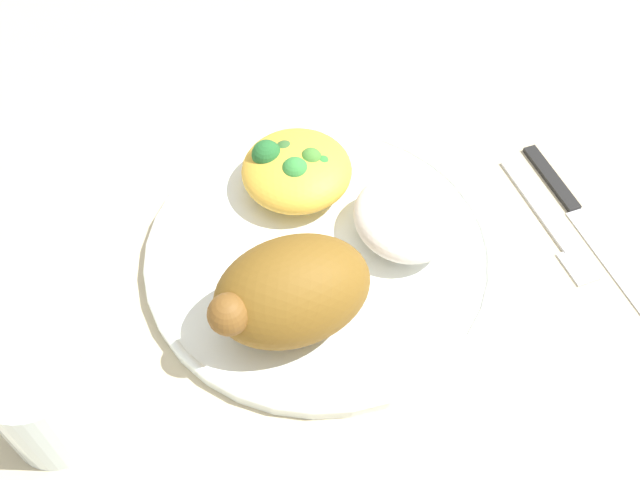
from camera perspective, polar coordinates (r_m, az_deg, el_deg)
The scene contains 8 objects.
ground_plane at distance 0.61m, azimuth 0.00°, elevation -1.38°, with size 2.00×2.00×0.00m, color #BFB290.
plate at distance 0.61m, azimuth 0.00°, elevation -0.96°, with size 0.29×0.29×0.01m.
roasted_chicken at distance 0.53m, azimuth -2.32°, elevation -4.05°, with size 0.12×0.08×0.08m.
rice_pile at distance 0.60m, azimuth 6.63°, elevation 1.76°, with size 0.08×0.09×0.04m, color white.
mac_cheese_with_broccoli at distance 0.63m, azimuth -1.88°, elevation 5.56°, with size 0.09×0.09×0.05m.
fork at distance 0.66m, azimuth 17.48°, elevation 1.09°, with size 0.02×0.14×0.01m.
knife at distance 0.68m, azimuth 19.18°, elevation 2.36°, with size 0.02×0.19×0.01m.
water_glass at distance 0.54m, azimuth -20.57°, elevation -11.70°, with size 0.07×0.07×0.08m, color silver.
Camera 1 is at (0.12, 0.33, 0.50)m, focal length 41.20 mm.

